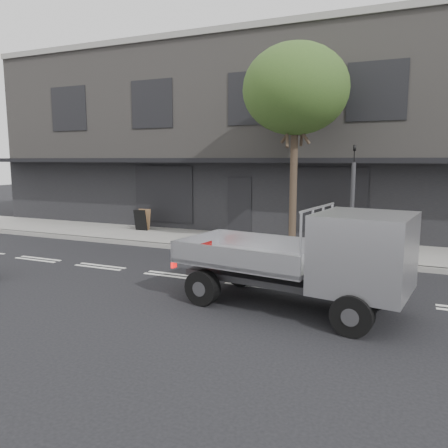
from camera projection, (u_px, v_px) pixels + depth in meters
ground at (172, 275)px, 11.72m from camera, size 80.00×80.00×0.00m
sidewalk at (237, 242)px, 15.98m from camera, size 32.00×3.20×0.15m
kerb at (219, 251)px, 14.53m from camera, size 32.00×0.20×0.15m
building_main at (286, 141)px, 21.40m from camera, size 26.00×10.00×8.00m
street_tree at (296, 90)px, 13.90m from camera, size 3.40×3.40×6.74m
traffic_light_pole at (352, 208)px, 12.88m from camera, size 0.12×0.12×3.50m
flatbed_ute at (341, 255)px, 8.49m from camera, size 4.94×2.56×2.19m
construction_barrier at (337, 237)px, 14.34m from camera, size 1.54×0.83×0.82m
sandwich_board at (140, 220)px, 18.08m from camera, size 0.57×0.40×0.88m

